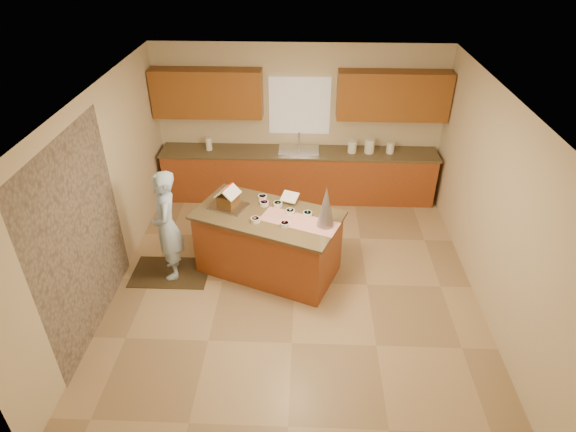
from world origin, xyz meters
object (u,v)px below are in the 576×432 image
object	(u,v)px
tinsel_tree	(326,207)
gingerbread_house	(228,199)
island_base	(268,244)
boy	(167,226)

from	to	relation	value
tinsel_tree	gingerbread_house	size ratio (longest dim) A/B	1.52
island_base	gingerbread_house	distance (m)	0.87
island_base	tinsel_tree	distance (m)	1.15
tinsel_tree	island_base	bearing A→B (deg)	162.00
tinsel_tree	boy	size ratio (longest dim) A/B	0.36
tinsel_tree	boy	world-z (taller)	boy
island_base	boy	xyz separation A→B (m)	(-1.38, -0.13, 0.36)
tinsel_tree	boy	bearing A→B (deg)	176.76
boy	gingerbread_house	world-z (taller)	boy
island_base	tinsel_tree	world-z (taller)	tinsel_tree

